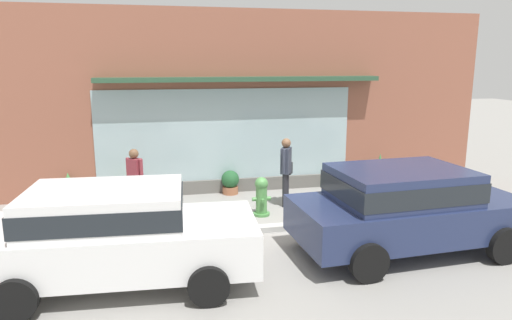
{
  "coord_description": "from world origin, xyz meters",
  "views": [
    {
      "loc": [
        -2.3,
        -9.15,
        3.49
      ],
      "look_at": [
        -0.0,
        1.2,
        1.24
      ],
      "focal_mm": 32.51,
      "sensor_mm": 36.0,
      "label": 1
    }
  ],
  "objects": [
    {
      "name": "ground_plane",
      "position": [
        0.0,
        0.0,
        0.0
      ],
      "size": [
        60.0,
        60.0,
        0.0
      ],
      "primitive_type": "plane",
      "color": "gray"
    },
    {
      "name": "curb_strip",
      "position": [
        0.0,
        -0.2,
        0.06
      ],
      "size": [
        14.0,
        0.24,
        0.12
      ],
      "primitive_type": "cube",
      "color": "#B2B2AD",
      "rests_on": "ground_plane"
    },
    {
      "name": "storefront",
      "position": [
        -0.01,
        3.18,
        2.37
      ],
      "size": [
        14.0,
        0.81,
        4.84
      ],
      "color": "#935642",
      "rests_on": "ground_plane"
    },
    {
      "name": "fire_hydrant",
      "position": [
        0.04,
        0.84,
        0.47
      ],
      "size": [
        0.44,
        0.41,
        0.9
      ],
      "color": "#4C8C47",
      "rests_on": "ground_plane"
    },
    {
      "name": "pedestrian_with_handbag",
      "position": [
        0.8,
        1.41,
        0.99
      ],
      "size": [
        0.45,
        0.61,
        1.69
      ],
      "rotation": [
        0.0,
        0.0,
        1.04
      ],
      "color": "#232328",
      "rests_on": "ground_plane"
    },
    {
      "name": "pedestrian_passerby",
      "position": [
        -2.77,
        1.26,
        0.93
      ],
      "size": [
        0.38,
        0.34,
        1.6
      ],
      "rotation": [
        0.0,
        0.0,
        2.44
      ],
      "color": "#8E333D",
      "rests_on": "ground_plane"
    },
    {
      "name": "parked_car_white",
      "position": [
        -2.97,
        -1.98,
        0.89
      ],
      "size": [
        4.35,
        2.21,
        1.58
      ],
      "rotation": [
        0.0,
        0.0,
        -0.07
      ],
      "color": "white",
      "rests_on": "ground_plane"
    },
    {
      "name": "parked_car_navy",
      "position": [
        2.15,
        -1.77,
        0.91
      ],
      "size": [
        4.36,
        2.26,
        1.6
      ],
      "rotation": [
        0.0,
        0.0,
        0.05
      ],
      "color": "navy",
      "rests_on": "ground_plane"
    },
    {
      "name": "potted_plant_trailing_edge",
      "position": [
        -0.37,
        2.75,
        0.33
      ],
      "size": [
        0.48,
        0.48,
        0.64
      ],
      "color": "#9E6042",
      "rests_on": "ground_plane"
    },
    {
      "name": "potted_plant_corner_tall",
      "position": [
        3.85,
        2.49,
        0.47
      ],
      "size": [
        0.34,
        0.34,
        0.98
      ],
      "color": "#B7B2A3",
      "rests_on": "ground_plane"
    },
    {
      "name": "potted_plant_doorstep",
      "position": [
        -2.98,
        2.66,
        0.3
      ],
      "size": [
        0.46,
        0.46,
        0.57
      ],
      "color": "#4C4C51",
      "rests_on": "ground_plane"
    },
    {
      "name": "potted_plant_window_left",
      "position": [
        2.46,
        2.82,
        0.23
      ],
      "size": [
        0.25,
        0.25,
        0.45
      ],
      "color": "#33473D",
      "rests_on": "ground_plane"
    },
    {
      "name": "potted_plant_near_hydrant",
      "position": [
        -4.48,
        2.92,
        0.36
      ],
      "size": [
        0.46,
        0.46,
        0.76
      ],
      "color": "#B7B2A3",
      "rests_on": "ground_plane"
    }
  ]
}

